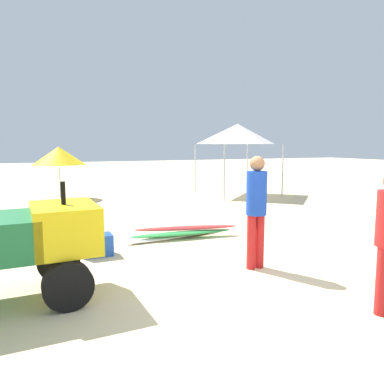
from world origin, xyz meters
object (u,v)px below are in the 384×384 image
Objects in this scene: popup_canopy at (238,134)px; beach_umbrella_left at (59,156)px; surfboard_pile at (182,233)px; lifeguard_near_right at (256,204)px; cooler_box at (97,245)px.

beach_umbrella_left is at bearing 165.92° from popup_canopy.
beach_umbrella_left is (-1.89, 7.17, 1.46)m from surfboard_pile.
popup_canopy reaches higher than lifeguard_near_right.
beach_umbrella_left is 3.67× the size of cooler_box.
lifeguard_near_right is 2.92m from cooler_box.
beach_umbrella_left is (-2.25, 9.44, 0.53)m from lifeguard_near_right.
surfboard_pile is at bearing -75.22° from beach_umbrella_left.
cooler_box reaches higher than surfboard_pile.
lifeguard_near_right is at bearing -76.62° from beach_umbrella_left.
popup_canopy reaches higher than surfboard_pile.
popup_canopy is at bearing 61.43° from lifeguard_near_right.
popup_canopy is at bearing -14.08° from beach_umbrella_left.
popup_canopy is at bearing 50.27° from surfboard_pile.
lifeguard_near_right is at bearing -118.57° from popup_canopy.
beach_umbrella_left is at bearing 90.30° from cooler_box.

